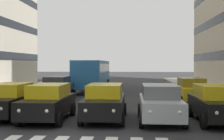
{
  "coord_description": "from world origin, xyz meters",
  "views": [
    {
      "loc": [
        -2.56,
        9.6,
        2.71
      ],
      "look_at": [
        -1.34,
        -7.87,
        2.34
      ],
      "focal_mm": 48.08,
      "sensor_mm": 36.0,
      "label": 1
    }
  ],
  "objects_px": {
    "car_4": "(10,100)",
    "car_2": "(105,102)",
    "car_1": "(160,103)",
    "car_row2_0": "(192,90)",
    "car_row2_1": "(57,87)",
    "bus_behind_traffic": "(93,72)",
    "car_3": "(48,102)",
    "car_0": "(216,103)"
  },
  "relations": [
    {
      "from": "car_4",
      "to": "car_2",
      "type": "bearing_deg",
      "value": 176.91
    },
    {
      "from": "car_1",
      "to": "car_row2_0",
      "type": "xyz_separation_m",
      "value": [
        -2.82,
        -7.11,
        0.0
      ]
    },
    {
      "from": "car_4",
      "to": "car_row2_1",
      "type": "bearing_deg",
      "value": -92.02
    },
    {
      "from": "bus_behind_traffic",
      "to": "car_4",
      "type": "bearing_deg",
      "value": 82.2
    },
    {
      "from": "car_2",
      "to": "car_3",
      "type": "height_order",
      "value": "same"
    },
    {
      "from": "car_0",
      "to": "car_row2_1",
      "type": "height_order",
      "value": "same"
    },
    {
      "from": "car_row2_0",
      "to": "car_row2_1",
      "type": "xyz_separation_m",
      "value": [
        9.97,
        -1.53,
        0.0
      ]
    },
    {
      "from": "car_2",
      "to": "car_row2_1",
      "type": "bearing_deg",
      "value": -61.74
    },
    {
      "from": "car_1",
      "to": "car_row2_0",
      "type": "distance_m",
      "value": 7.65
    },
    {
      "from": "car_row2_1",
      "to": "car_0",
      "type": "bearing_deg",
      "value": 138.32
    },
    {
      "from": "car_1",
      "to": "car_3",
      "type": "bearing_deg",
      "value": 0.15
    },
    {
      "from": "car_0",
      "to": "car_4",
      "type": "distance_m",
      "value": 10.01
    },
    {
      "from": "car_0",
      "to": "car_row2_0",
      "type": "xyz_separation_m",
      "value": [
        -0.26,
        -7.12,
        0.0
      ]
    },
    {
      "from": "car_row2_1",
      "to": "bus_behind_traffic",
      "type": "height_order",
      "value": "bus_behind_traffic"
    },
    {
      "from": "car_3",
      "to": "bus_behind_traffic",
      "type": "height_order",
      "value": "bus_behind_traffic"
    },
    {
      "from": "car_1",
      "to": "car_row2_1",
      "type": "bearing_deg",
      "value": -50.4
    },
    {
      "from": "car_3",
      "to": "bus_behind_traffic",
      "type": "xyz_separation_m",
      "value": [
        -0.0,
        -15.96,
        0.97
      ]
    },
    {
      "from": "car_4",
      "to": "car_1",
      "type": "bearing_deg",
      "value": 176.28
    },
    {
      "from": "car_0",
      "to": "bus_behind_traffic",
      "type": "xyz_separation_m",
      "value": [
        7.88,
        -15.95,
        0.97
      ]
    },
    {
      "from": "car_3",
      "to": "car_row2_0",
      "type": "bearing_deg",
      "value": -138.79
    },
    {
      "from": "car_1",
      "to": "car_4",
      "type": "relative_size",
      "value": 1.0
    },
    {
      "from": "car_3",
      "to": "car_row2_0",
      "type": "distance_m",
      "value": 10.81
    },
    {
      "from": "car_row2_1",
      "to": "car_row2_0",
      "type": "bearing_deg",
      "value": 171.3
    },
    {
      "from": "car_row2_1",
      "to": "bus_behind_traffic",
      "type": "relative_size",
      "value": 0.42
    },
    {
      "from": "bus_behind_traffic",
      "to": "car_0",
      "type": "bearing_deg",
      "value": 116.29
    },
    {
      "from": "bus_behind_traffic",
      "to": "car_3",
      "type": "bearing_deg",
      "value": 90.0
    },
    {
      "from": "car_row2_0",
      "to": "bus_behind_traffic",
      "type": "height_order",
      "value": "bus_behind_traffic"
    },
    {
      "from": "car_3",
      "to": "car_4",
      "type": "xyz_separation_m",
      "value": [
        2.12,
        -0.5,
        0.0
      ]
    },
    {
      "from": "car_1",
      "to": "car_3",
      "type": "relative_size",
      "value": 1.0
    },
    {
      "from": "car_1",
      "to": "car_row2_1",
      "type": "distance_m",
      "value": 11.21
    },
    {
      "from": "car_4",
      "to": "bus_behind_traffic",
      "type": "height_order",
      "value": "bus_behind_traffic"
    },
    {
      "from": "car_0",
      "to": "car_row2_0",
      "type": "bearing_deg",
      "value": -92.08
    },
    {
      "from": "car_4",
      "to": "bus_behind_traffic",
      "type": "relative_size",
      "value": 0.42
    },
    {
      "from": "car_1",
      "to": "car_row2_0",
      "type": "bearing_deg",
      "value": -111.65
    },
    {
      "from": "car_1",
      "to": "car_4",
      "type": "distance_m",
      "value": 7.45
    },
    {
      "from": "car_row2_1",
      "to": "bus_behind_traffic",
      "type": "xyz_separation_m",
      "value": [
        -1.83,
        -7.31,
        0.97
      ]
    },
    {
      "from": "car_1",
      "to": "car_row2_1",
      "type": "xyz_separation_m",
      "value": [
        7.14,
        -8.64,
        0.0
      ]
    },
    {
      "from": "car_1",
      "to": "bus_behind_traffic",
      "type": "bearing_deg",
      "value": -71.57
    },
    {
      "from": "car_row2_0",
      "to": "bus_behind_traffic",
      "type": "relative_size",
      "value": 0.42
    },
    {
      "from": "car_1",
      "to": "car_0",
      "type": "bearing_deg",
      "value": 179.87
    },
    {
      "from": "car_0",
      "to": "car_row2_0",
      "type": "relative_size",
      "value": 1.0
    },
    {
      "from": "car_2",
      "to": "car_row2_1",
      "type": "xyz_separation_m",
      "value": [
        4.52,
        -8.41,
        0.0
      ]
    }
  ]
}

